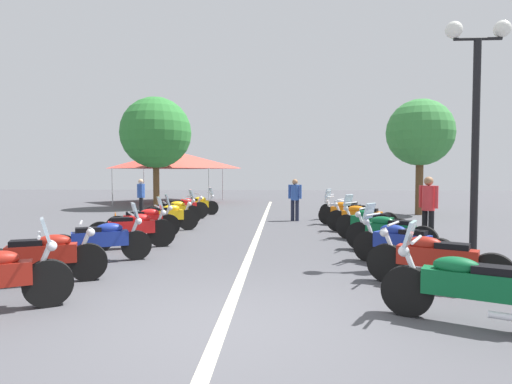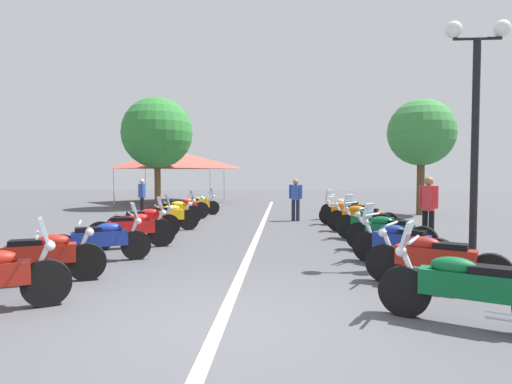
{
  "view_description": "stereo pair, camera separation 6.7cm",
  "coord_description": "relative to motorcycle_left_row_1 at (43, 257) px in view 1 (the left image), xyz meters",
  "views": [
    {
      "loc": [
        -4.87,
        -0.7,
        1.81
      ],
      "look_at": [
        6.63,
        0.0,
        1.29
      ],
      "focal_mm": 29.76,
      "sensor_mm": 36.0,
      "label": 1
    },
    {
      "loc": [
        -4.87,
        -0.77,
        1.81
      ],
      "look_at": [
        6.63,
        0.0,
        1.29
      ],
      "focal_mm": 29.76,
      "sensor_mm": 36.0,
      "label": 2
    }
  ],
  "objects": [
    {
      "name": "motorcycle_right_row_1",
      "position": [
        0.12,
        -6.26,
        0.0
      ],
      "size": [
        1.19,
        1.97,
        1.0
      ],
      "rotation": [
        0.0,
        0.0,
        1.07
      ],
      "color": "black",
      "rests_on": "ground_plane"
    },
    {
      "name": "roadside_tree_0",
      "position": [
        14.93,
        2.61,
        3.42
      ],
      "size": [
        3.64,
        3.64,
        5.71
      ],
      "color": "brown",
      "rests_on": "ground_plane"
    },
    {
      "name": "roadside_tree_1",
      "position": [
        12.16,
        -9.82,
        3.09
      ],
      "size": [
        2.86,
        2.86,
        4.99
      ],
      "color": "brown",
      "rests_on": "ground_plane"
    },
    {
      "name": "ground_plane",
      "position": [
        -1.73,
        -3.16,
        -0.45
      ],
      "size": [
        80.0,
        80.0,
        0.0
      ],
      "primitive_type": "plane",
      "color": "#4C4C51"
    },
    {
      "name": "traffic_cone_0",
      "position": [
        6.22,
        1.3,
        -0.16
      ],
      "size": [
        0.36,
        0.36,
        0.61
      ],
      "color": "orange",
      "rests_on": "ground_plane"
    },
    {
      "name": "motorcycle_right_row_7",
      "position": [
        9.6,
        -6.22,
        0.01
      ],
      "size": [
        1.23,
        1.81,
        1.2
      ],
      "rotation": [
        0.0,
        0.0,
        1.0
      ],
      "color": "black",
      "rests_on": "ground_plane"
    },
    {
      "name": "motorcycle_left_row_7",
      "position": [
        9.6,
        -0.01,
        0.01
      ],
      "size": [
        1.22,
        1.91,
        1.01
      ],
      "rotation": [
        0.0,
        0.0,
        -1.03
      ],
      "color": "black",
      "rests_on": "ground_plane"
    },
    {
      "name": "bystander_0",
      "position": [
        4.49,
        -7.62,
        0.56
      ],
      "size": [
        0.43,
        0.37,
        1.72
      ],
      "rotation": [
        0.0,
        0.0,
        5.41
      ],
      "color": "black",
      "rests_on": "ground_plane"
    },
    {
      "name": "event_tent",
      "position": [
        19.25,
        2.87,
        2.2
      ],
      "size": [
        6.06,
        6.06,
        3.2
      ],
      "color": "#E54C3F",
      "rests_on": "ground_plane"
    },
    {
      "name": "motorcycle_left_row_6",
      "position": [
        7.99,
        -0.06,
        0.02
      ],
      "size": [
        1.07,
        1.92,
        1.22
      ],
      "rotation": [
        0.0,
        0.0,
        -1.12
      ],
      "color": "black",
      "rests_on": "ground_plane"
    },
    {
      "name": "street_lamp_twin_globe",
      "position": [
        1.89,
        -7.61,
        2.79
      ],
      "size": [
        0.32,
        1.22,
        4.72
      ],
      "color": "black",
      "rests_on": "ground_plane"
    },
    {
      "name": "bystander_1",
      "position": [
        10.89,
        2.06,
        0.46
      ],
      "size": [
        0.49,
        0.32,
        1.56
      ],
      "rotation": [
        0.0,
        0.0,
        2.01
      ],
      "color": "black",
      "rests_on": "ground_plane"
    },
    {
      "name": "motorcycle_right_row_4",
      "position": [
        4.74,
        -6.22,
        0.02
      ],
      "size": [
        1.46,
        1.74,
        1.22
      ],
      "rotation": [
        0.0,
        0.0,
        0.89
      ],
      "color": "black",
      "rests_on": "ground_plane"
    },
    {
      "name": "motorcycle_left_row_4",
      "position": [
        4.92,
        -0.05,
        0.01
      ],
      "size": [
        0.94,
        1.93,
        1.21
      ],
      "rotation": [
        0.0,
        0.0,
        -1.2
      ],
      "color": "black",
      "rests_on": "ground_plane"
    },
    {
      "name": "motorcycle_left_row_1",
      "position": [
        0.0,
        0.0,
        0.0
      ],
      "size": [
        0.99,
        1.9,
        0.99
      ],
      "rotation": [
        0.0,
        0.0,
        -1.16
      ],
      "color": "black",
      "rests_on": "ground_plane"
    },
    {
      "name": "motorcycle_right_row_0",
      "position": [
        -1.51,
        -6.08,
        0.01
      ],
      "size": [
        1.1,
        1.95,
        1.21
      ],
      "rotation": [
        0.0,
        0.0,
        1.11
      ],
      "color": "black",
      "rests_on": "ground_plane"
    },
    {
      "name": "bystander_2",
      "position": [
        9.44,
        -4.36,
        0.47
      ],
      "size": [
        0.32,
        0.5,
        1.58
      ],
      "rotation": [
        0.0,
        0.0,
        5.91
      ],
      "color": "#1E2338",
      "rests_on": "ground_plane"
    },
    {
      "name": "motorcycle_right_row_5",
      "position": [
        6.33,
        -6.27,
        0.01
      ],
      "size": [
        1.13,
        2.05,
        1.01
      ],
      "rotation": [
        0.0,
        0.0,
        1.12
      ],
      "color": "black",
      "rests_on": "ground_plane"
    },
    {
      "name": "motorcycle_right_row_2",
      "position": [
        1.73,
        -6.16,
        0.01
      ],
      "size": [
        1.36,
        1.69,
        1.2
      ],
      "rotation": [
        0.0,
        0.0,
        0.91
      ],
      "color": "black",
      "rests_on": "ground_plane"
    },
    {
      "name": "motorcycle_left_row_5",
      "position": [
        6.31,
        -0.28,
        0.01
      ],
      "size": [
        1.13,
        1.88,
        1.01
      ],
      "rotation": [
        0.0,
        0.0,
        -1.07
      ],
      "color": "black",
      "rests_on": "ground_plane"
    },
    {
      "name": "motorcycle_right_row_3",
      "position": [
        3.14,
        -6.31,
        0.01
      ],
      "size": [
        1.14,
        1.88,
        1.01
      ],
      "rotation": [
        0.0,
        0.0,
        1.06
      ],
      "color": "black",
      "rests_on": "ground_plane"
    },
    {
      "name": "motorcycle_right_row_6",
      "position": [
        8.06,
        -6.06,
        0.01
      ],
      "size": [
        1.09,
        1.86,
        1.21
      ],
      "rotation": [
        0.0,
        0.0,
        1.09
      ],
      "color": "black",
      "rests_on": "ground_plane"
    },
    {
      "name": "lane_centre_stripe",
      "position": [
        5.62,
        -3.16,
        -0.45
      ],
      "size": [
        28.8,
        0.16,
        0.01
      ],
      "primitive_type": "cube",
      "color": "beige",
      "rests_on": "ground_plane"
    },
    {
      "name": "motorcycle_left_row_2",
      "position": [
        1.69,
        -0.24,
        0.01
      ],
      "size": [
        1.1,
        1.86,
        1.2
      ],
      "rotation": [
        0.0,
        0.0,
        -1.09
      ],
      "color": "black",
      "rests_on": "ground_plane"
    },
    {
      "name": "motorcycle_left_row_8",
      "position": [
        11.27,
        -0.23,
        0.0
      ],
      "size": [
        1.07,
        1.83,
        1.19
      ],
      "rotation": [
        0.0,
        0.0,
        -1.09
      ],
      "color": "black",
      "rests_on": "ground_plane"
    },
    {
      "name": "motorcycle_left_row_3",
      "position": [
        3.3,
        -0.3,
        0.02
      ],
      "size": [
        1.05,
        1.94,
        1.23
      ],
      "rotation": [
        0.0,
        0.0,
        -1.13
      ],
      "color": "black",
      "rests_on": "ground_plane"
    }
  ]
}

